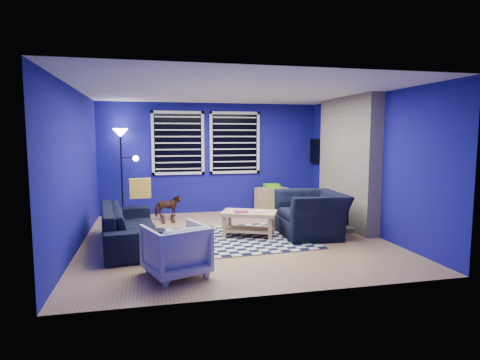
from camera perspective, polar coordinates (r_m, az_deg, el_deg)
The scene contains 18 objects.
floor at distance 6.98m, azimuth -0.93°, elevation -8.32°, with size 5.00×5.00×0.00m, color tan.
ceiling at distance 6.79m, azimuth -0.96°, elevation 12.53°, with size 5.00×5.00×0.00m, color white.
wall_back at distance 9.23m, azimuth -4.12°, elevation 3.12°, with size 5.00×5.00×0.00m, color navy.
wall_left at distance 6.73m, azimuth -22.28°, elevation 1.45°, with size 5.00×5.00×0.00m, color navy.
wall_right at distance 7.68m, azimuth 17.64°, elevation 2.18°, with size 5.00×5.00×0.00m, color navy.
fireplace at distance 8.06m, azimuth 14.96°, elevation 2.06°, with size 0.65×2.00×2.50m.
window_left at distance 9.10m, azimuth -8.80°, elevation 5.22°, with size 1.17×0.06×1.42m.
window_right at distance 9.28m, azimuth -0.73°, elevation 5.32°, with size 1.17×0.06×1.42m.
tv at distance 9.43m, azimuth 11.24°, elevation 4.00°, with size 0.07×1.00×0.58m.
rug at distance 6.94m, azimuth -0.74°, elevation -8.34°, with size 2.50×2.00×0.02m, color black.
sofa at distance 6.74m, azimuth -15.35°, elevation -6.29°, with size 0.86×2.20×0.64m, color black.
armchair_big at distance 7.20m, azimuth 10.12°, elevation -4.80°, with size 1.04×1.19×0.78m, color black.
armchair_bent at distance 5.20m, azimuth -9.10°, elevation -9.79°, with size 0.71×0.73×0.66m, color gray.
rocking_horse at distance 8.48m, azimuth -10.23°, elevation -3.75°, with size 0.54×0.24×0.45m, color #482D17.
coffee_table at distance 7.04m, azimuth 1.30°, elevation -5.49°, with size 1.08×0.87×0.47m.
cabinet at distance 9.40m, azimuth 4.50°, elevation -2.72°, with size 0.77×0.62×0.65m.
floor_lamp at distance 8.86m, azimuth -16.46°, elevation 4.80°, with size 0.52×0.32×1.91m.
throw_pillow at distance 7.45m, azimuth -14.03°, elevation -1.16°, with size 0.38×0.11×0.36m, color yellow.
Camera 1 is at (-1.38, -6.61, 1.77)m, focal length 30.00 mm.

